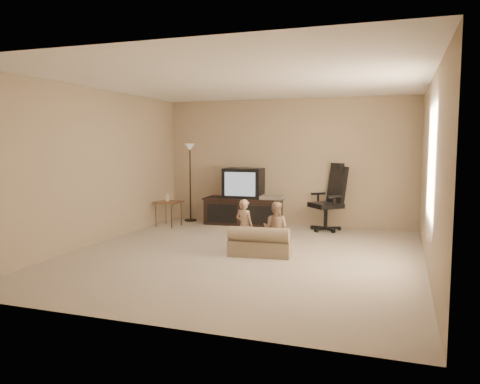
{
  "coord_description": "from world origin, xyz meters",
  "views": [
    {
      "loc": [
        2.13,
        -6.33,
        1.64
      ],
      "look_at": [
        -0.25,
        0.6,
        0.87
      ],
      "focal_mm": 35.0,
      "sensor_mm": 36.0,
      "label": 1
    }
  ],
  "objects_px": {
    "child_sofa": "(260,243)",
    "toddler_right": "(275,228)",
    "office_chair": "(329,206)",
    "side_table": "(168,202)",
    "floor_lamp": "(190,165)",
    "toddler_left": "(244,226)",
    "tv_stand": "(244,201)"
  },
  "relations": [
    {
      "from": "child_sofa",
      "to": "toddler_right",
      "type": "height_order",
      "value": "toddler_right"
    },
    {
      "from": "office_chair",
      "to": "child_sofa",
      "type": "xyz_separation_m",
      "value": [
        -0.67,
        -2.31,
        -0.28
      ]
    },
    {
      "from": "side_table",
      "to": "floor_lamp",
      "type": "xyz_separation_m",
      "value": [
        0.13,
        0.73,
        0.7
      ]
    },
    {
      "from": "side_table",
      "to": "floor_lamp",
      "type": "height_order",
      "value": "floor_lamp"
    },
    {
      "from": "side_table",
      "to": "toddler_right",
      "type": "xyz_separation_m",
      "value": [
        2.58,
        -1.58,
        -0.09
      ]
    },
    {
      "from": "child_sofa",
      "to": "toddler_left",
      "type": "relative_size",
      "value": 1.16
    },
    {
      "from": "toddler_left",
      "to": "tv_stand",
      "type": "bearing_deg",
      "value": -54.41
    },
    {
      "from": "floor_lamp",
      "to": "toddler_left",
      "type": "relative_size",
      "value": 2.01
    },
    {
      "from": "office_chair",
      "to": "toddler_left",
      "type": "bearing_deg",
      "value": -64.61
    },
    {
      "from": "tv_stand",
      "to": "floor_lamp",
      "type": "relative_size",
      "value": 0.99
    },
    {
      "from": "side_table",
      "to": "toddler_left",
      "type": "distance_m",
      "value": 2.67
    },
    {
      "from": "office_chair",
      "to": "child_sofa",
      "type": "bearing_deg",
      "value": -57.65
    },
    {
      "from": "child_sofa",
      "to": "tv_stand",
      "type": "bearing_deg",
      "value": 108.13
    },
    {
      "from": "toddler_left",
      "to": "toddler_right",
      "type": "distance_m",
      "value": 0.47
    },
    {
      "from": "tv_stand",
      "to": "toddler_right",
      "type": "xyz_separation_m",
      "value": [
        1.24,
        -2.26,
        -0.08
      ]
    },
    {
      "from": "side_table",
      "to": "floor_lamp",
      "type": "distance_m",
      "value": 1.03
    },
    {
      "from": "child_sofa",
      "to": "office_chair",
      "type": "bearing_deg",
      "value": 68.28
    },
    {
      "from": "toddler_left",
      "to": "toddler_right",
      "type": "relative_size",
      "value": 1.03
    },
    {
      "from": "office_chair",
      "to": "toddler_right",
      "type": "distance_m",
      "value": 2.22
    },
    {
      "from": "child_sofa",
      "to": "toddler_left",
      "type": "distance_m",
      "value": 0.37
    },
    {
      "from": "toddler_left",
      "to": "toddler_right",
      "type": "xyz_separation_m",
      "value": [
        0.47,
        0.04,
        -0.01
      ]
    },
    {
      "from": "office_chair",
      "to": "toddler_right",
      "type": "height_order",
      "value": "office_chair"
    },
    {
      "from": "toddler_left",
      "to": "side_table",
      "type": "bearing_deg",
      "value": -20.57
    },
    {
      "from": "tv_stand",
      "to": "toddler_left",
      "type": "xyz_separation_m",
      "value": [
        0.77,
        -2.3,
        -0.07
      ]
    },
    {
      "from": "child_sofa",
      "to": "toddler_left",
      "type": "bearing_deg",
      "value": 155.22
    },
    {
      "from": "side_table",
      "to": "toddler_right",
      "type": "relative_size",
      "value": 0.85
    },
    {
      "from": "tv_stand",
      "to": "floor_lamp",
      "type": "bearing_deg",
      "value": 175.56
    },
    {
      "from": "floor_lamp",
      "to": "toddler_right",
      "type": "xyz_separation_m",
      "value": [
        2.45,
        -2.32,
        -0.79
      ]
    },
    {
      "from": "tv_stand",
      "to": "toddler_right",
      "type": "relative_size",
      "value": 2.04
    },
    {
      "from": "floor_lamp",
      "to": "toddler_right",
      "type": "bearing_deg",
      "value": -43.42
    },
    {
      "from": "office_chair",
      "to": "floor_lamp",
      "type": "bearing_deg",
      "value": -134.35
    },
    {
      "from": "tv_stand",
      "to": "toddler_left",
      "type": "distance_m",
      "value": 2.43
    }
  ]
}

